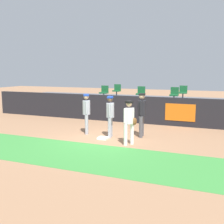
% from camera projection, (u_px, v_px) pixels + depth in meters
% --- Properties ---
extents(ground_plane, '(60.00, 60.00, 0.00)m').
position_uv_depth(ground_plane, '(103.00, 138.00, 11.33)').
color(ground_plane, '#936B4C').
extents(grass_foreground_strip, '(18.00, 2.80, 0.01)m').
position_uv_depth(grass_foreground_strip, '(75.00, 154.00, 9.21)').
color(grass_foreground_strip, '#388438').
rests_on(grass_foreground_strip, ground_plane).
extents(first_base, '(0.40, 0.40, 0.08)m').
position_uv_depth(first_base, '(103.00, 138.00, 11.23)').
color(first_base, white).
rests_on(first_base, ground_plane).
extents(player_fielder_home, '(0.52, 0.45, 1.70)m').
position_uv_depth(player_fielder_home, '(129.00, 120.00, 10.23)').
color(player_fielder_home, white).
rests_on(player_fielder_home, ground_plane).
extents(player_runner_visitor, '(0.45, 0.46, 1.79)m').
position_uv_depth(player_runner_visitor, '(86.00, 111.00, 12.08)').
color(player_runner_visitor, '#9EA3AD').
rests_on(player_runner_visitor, ground_plane).
extents(player_coach_visitor, '(0.40, 0.48, 1.76)m').
position_uv_depth(player_coach_visitor, '(110.00, 114.00, 11.40)').
color(player_coach_visitor, '#9EA3AD').
rests_on(player_coach_visitor, ground_plane).
extents(player_umpire, '(0.39, 0.52, 1.88)m').
position_uv_depth(player_umpire, '(142.00, 112.00, 11.48)').
color(player_umpire, '#4C4C51').
rests_on(player_umpire, ground_plane).
extents(field_wall, '(18.00, 0.26, 1.46)m').
position_uv_depth(field_wall, '(131.00, 109.00, 14.72)').
color(field_wall, black).
rests_on(field_wall, ground_plane).
extents(bleacher_platform, '(18.00, 4.80, 1.06)m').
position_uv_depth(bleacher_platform, '(144.00, 107.00, 17.11)').
color(bleacher_platform, '#59595E').
rests_on(bleacher_platform, ground_plane).
extents(seat_front_right, '(0.46, 0.44, 0.84)m').
position_uv_depth(seat_front_right, '(174.00, 94.00, 15.16)').
color(seat_front_right, '#4C4C51').
rests_on(seat_front_right, bleacher_platform).
extents(seat_back_right, '(0.47, 0.44, 0.84)m').
position_uv_depth(seat_back_right, '(183.00, 92.00, 16.71)').
color(seat_back_right, '#4C4C51').
rests_on(seat_back_right, bleacher_platform).
extents(seat_front_left, '(0.47, 0.44, 0.84)m').
position_uv_depth(seat_front_left, '(104.00, 92.00, 16.76)').
color(seat_front_left, '#4C4C51').
rests_on(seat_front_left, bleacher_platform).
extents(seat_front_center, '(0.45, 0.44, 0.84)m').
position_uv_depth(seat_front_center, '(141.00, 93.00, 15.88)').
color(seat_front_center, '#4C4C51').
rests_on(seat_front_center, bleacher_platform).
extents(seat_back_left, '(0.47, 0.44, 0.84)m').
position_uv_depth(seat_back_left, '(117.00, 90.00, 18.35)').
color(seat_back_left, '#4C4C51').
rests_on(seat_back_left, bleacher_platform).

